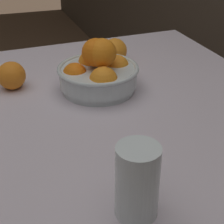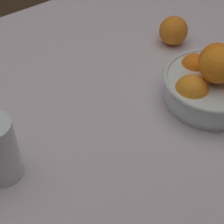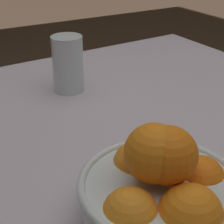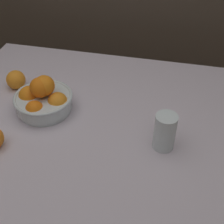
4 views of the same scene
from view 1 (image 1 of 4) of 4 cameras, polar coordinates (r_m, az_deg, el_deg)
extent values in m
cube|color=silver|center=(0.94, -3.76, -2.26)|extent=(1.16, 1.15, 0.03)
cylinder|color=brown|center=(1.73, 7.71, -1.26)|extent=(0.05, 0.05, 0.74)
cylinder|color=silver|center=(1.09, -2.08, 3.81)|extent=(0.21, 0.21, 0.02)
cylinder|color=silver|center=(1.07, -2.11, 5.42)|extent=(0.22, 0.22, 0.05)
torus|color=silver|center=(1.06, -2.14, 6.66)|extent=(0.23, 0.23, 0.01)
sphere|color=orange|center=(1.01, -1.31, 4.74)|extent=(0.08, 0.08, 0.08)
sphere|color=orange|center=(1.10, 0.71, 6.80)|extent=(0.07, 0.07, 0.07)
sphere|color=orange|center=(1.12, -3.03, 7.40)|extent=(0.08, 0.08, 0.08)
sphere|color=orange|center=(1.06, -5.65, 5.58)|extent=(0.07, 0.07, 0.07)
sphere|color=orange|center=(1.05, -2.47, 9.05)|extent=(0.08, 0.08, 0.08)
sphere|color=orange|center=(1.04, -1.55, 8.98)|extent=(0.08, 0.08, 0.08)
cylinder|color=#F4A314|center=(0.66, 3.78, -12.32)|extent=(0.07, 0.07, 0.09)
cylinder|color=silver|center=(0.64, 3.86, -10.55)|extent=(0.08, 0.08, 0.14)
sphere|color=orange|center=(1.27, 0.41, 9.33)|extent=(0.08, 0.08, 0.08)
sphere|color=orange|center=(1.12, -15.06, 5.39)|extent=(0.08, 0.08, 0.08)
camera|label=2|loc=(0.79, 51.12, 29.81)|focal=60.00mm
camera|label=3|loc=(1.37, 4.95, 25.73)|focal=60.00mm
camera|label=4|loc=(0.80, -88.02, 28.87)|focal=50.00mm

